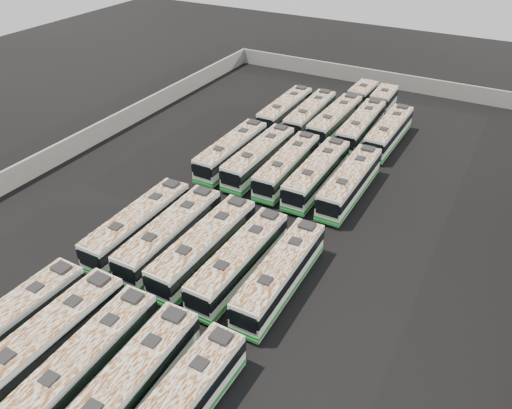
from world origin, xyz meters
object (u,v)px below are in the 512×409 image
bus_midback_right (317,174)px  bus_midfront_far_left (139,225)px  bus_midfront_left (171,234)px  bus_front_right (127,388)px  bus_front_center (86,363)px  bus_midfront_center (205,247)px  bus_back_far_left (285,110)px  bus_back_right (369,117)px  bus_midfront_far_right (280,274)px  bus_front_left (47,343)px  bus_midback_far_left (232,151)px  bus_front_far_left (10,325)px  bus_back_center (344,112)px  bus_midback_far_right (350,182)px  bus_back_far_right (389,132)px  bus_back_left (310,115)px  bus_midback_center (287,166)px  bus_midback_left (259,157)px  bus_midfront_right (240,261)px

bus_midback_right → bus_midfront_far_left: bearing=-122.9°
bus_midfront_left → bus_midback_right: (6.26, 14.32, -0.02)m
bus_front_right → bus_midfront_far_left: size_ratio=1.01×
bus_front_center → bus_midfront_center: size_ratio=0.96×
bus_back_far_left → bus_midfront_center: bearing=-77.0°
bus_front_center → bus_back_right: bus_back_right is taller
bus_front_center → bus_midfront_far_right: (6.42, 12.27, 0.00)m
bus_midfront_far_left → bus_back_right: size_ratio=0.65×
bus_front_left → bus_midfront_left: bus_front_left is taller
bus_front_right → bus_midback_far_left: size_ratio=1.02×
bus_front_far_left → bus_back_right: size_ratio=0.64×
bus_midfront_center → bus_back_center: bearing=90.9°
bus_midfront_far_right → bus_midback_far_left: size_ratio=0.99×
bus_midback_far_right → bus_back_center: size_ratio=0.64×
bus_midfront_far_right → bus_back_far_right: (-0.03, 26.64, -0.01)m
bus_back_left → bus_back_far_right: bearing=-2.3°
bus_front_center → bus_midback_center: bearing=88.7°
bus_midback_left → bus_back_left: 12.27m
bus_midfront_left → bus_midfront_right: size_ratio=1.03×
bus_front_right → bus_midfront_far_right: bearing=74.3°
bus_midfront_center → bus_midfront_right: bus_midfront_center is taller
bus_back_left → bus_back_far_left: bearing=-178.8°
bus_midfront_far_left → bus_back_right: 31.14m
bus_front_center → bus_midback_right: bus_midback_right is taller
bus_front_far_left → bus_back_far_left: bus_back_far_left is taller
bus_midback_far_left → bus_midback_right: bus_midback_right is taller
bus_back_far_right → bus_front_far_left: bearing=-106.9°
bus_back_left → bus_midfront_far_left: bearing=-98.0°
bus_front_left → bus_midback_far_right: 28.27m
bus_front_left → bus_midfront_left: (-0.06, 12.33, -0.01)m
bus_midback_right → bus_front_right: bearing=-89.8°
bus_midback_center → bus_back_far_left: bearing=115.6°
bus_front_left → bus_midback_center: size_ratio=1.04×
bus_midfront_far_right → bus_back_far_right: size_ratio=1.00×
bus_midback_far_right → bus_back_left: (-9.43, 12.51, -0.03)m
bus_front_center → bus_back_center: bus_back_center is taller
bus_back_far_left → bus_back_right: (9.44, 2.83, 0.01)m
bus_midback_center → bus_front_center: bearing=-91.3°
bus_back_center → bus_midback_center: bearing=-89.4°
bus_midfront_far_left → bus_midfront_far_right: size_ratio=1.02×
bus_front_left → bus_midfront_far_right: 15.57m
bus_front_right → bus_back_far_left: 40.26m
bus_front_right → bus_midfront_far_right: 12.84m
bus_front_right → bus_midfront_right: 12.32m
bus_front_right → bus_back_right: 41.95m
bus_midfront_center → bus_midback_right: bus_midfront_center is taller
bus_midfront_center → bus_midback_right: size_ratio=1.02×
bus_front_right → bus_back_far_left: bus_front_right is taller
bus_midfront_right → bus_midback_left: bearing=114.3°
bus_midfront_far_left → bus_midfront_center: bearing=0.9°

